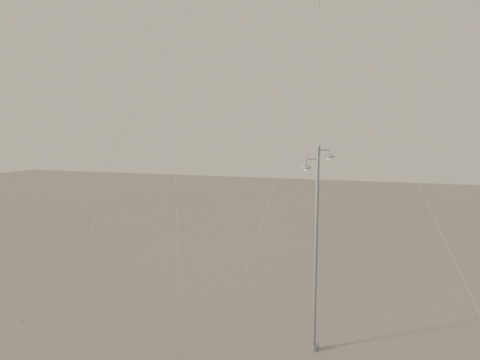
% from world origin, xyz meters
% --- Properties ---
extents(ground, '(160.00, 160.00, 0.00)m').
position_xyz_m(ground, '(0.00, 0.00, 0.00)').
color(ground, gray).
rests_on(ground, ground).
extents(street_lamp, '(1.60, 0.67, 10.19)m').
position_xyz_m(street_lamp, '(6.32, -0.80, 5.43)').
color(street_lamp, gray).
rests_on(street_lamp, ground).
extents(kite_3, '(7.15, 12.80, 22.36)m').
position_xyz_m(kite_3, '(-5.02, 6.75, 16.30)').
color(kite_3, maroon).
rests_on(kite_3, ground).
extents(kite_4, '(10.97, 10.97, 20.88)m').
position_xyz_m(kite_4, '(6.88, 7.75, 15.54)').
color(kite_4, '#2A2623').
rests_on(kite_4, ground).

